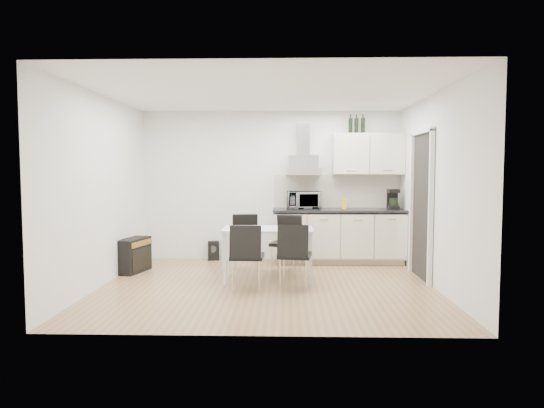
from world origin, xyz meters
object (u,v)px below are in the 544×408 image
(kitchenette, at_px, (341,214))
(dining_table, at_px, (268,235))
(chair_near_right, at_px, (295,256))
(chair_near_left, at_px, (247,257))
(guitar_amp, at_px, (134,255))
(chair_far_right, at_px, (286,244))
(chair_far_left, at_px, (246,243))
(floor_speaker, at_px, (214,251))

(kitchenette, relative_size, dining_table, 1.97)
(kitchenette, distance_m, chair_near_right, 2.09)
(chair_near_left, bearing_deg, guitar_amp, 151.37)
(dining_table, relative_size, chair_near_right, 1.45)
(dining_table, relative_size, guitar_amp, 1.88)
(kitchenette, bearing_deg, chair_far_right, -137.00)
(chair_near_left, relative_size, chair_near_right, 1.00)
(kitchenette, height_order, chair_far_left, kitchenette)
(chair_far_left, relative_size, chair_far_right, 1.00)
(chair_near_left, height_order, guitar_amp, chair_near_left)
(chair_far_left, distance_m, chair_near_left, 1.23)
(chair_far_left, xyz_separation_m, guitar_amp, (-1.73, -0.14, -0.17))
(chair_near_right, bearing_deg, guitar_amp, 166.32)
(kitchenette, height_order, chair_near_left, kitchenette)
(guitar_amp, bearing_deg, chair_near_left, -17.30)
(kitchenette, height_order, chair_far_right, kitchenette)
(floor_speaker, bearing_deg, guitar_amp, -145.26)
(chair_near_right, relative_size, floor_speaker, 2.68)
(chair_far_left, xyz_separation_m, chair_near_right, (0.75, -1.14, 0.00))
(chair_far_right, relative_size, guitar_amp, 1.30)
(chair_far_right, xyz_separation_m, guitar_amp, (-2.35, -0.02, -0.17))
(chair_far_right, bearing_deg, chair_near_right, 113.83)
(chair_near_right, xyz_separation_m, floor_speaker, (-1.39, 2.05, -0.28))
(chair_far_left, bearing_deg, floor_speaker, -62.71)
(dining_table, bearing_deg, floor_speaker, 123.43)
(chair_near_right, xyz_separation_m, guitar_amp, (-2.47, 1.00, -0.17))
(chair_near_left, bearing_deg, floor_speaker, 111.64)
(floor_speaker, bearing_deg, chair_far_right, -48.51)
(dining_table, distance_m, chair_near_left, 0.70)
(chair_far_left, relative_size, chair_near_right, 1.00)
(chair_far_right, xyz_separation_m, floor_speaker, (-1.28, 1.03, -0.28))
(dining_table, bearing_deg, chair_near_left, -112.33)
(chair_near_left, xyz_separation_m, guitar_amp, (-1.85, 1.09, -0.17))
(kitchenette, bearing_deg, chair_near_left, -125.96)
(chair_near_left, height_order, floor_speaker, chair_near_left)
(kitchenette, xyz_separation_m, chair_near_right, (-0.81, -1.89, -0.39))
(chair_far_left, bearing_deg, guitar_amp, -3.35)
(chair_near_left, bearing_deg, kitchenette, 55.99)
(chair_far_right, height_order, guitar_amp, chair_far_right)
(chair_far_right, bearing_deg, dining_table, 80.08)
(chair_far_left, relative_size, guitar_amp, 1.30)
(guitar_amp, height_order, floor_speaker, guitar_amp)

